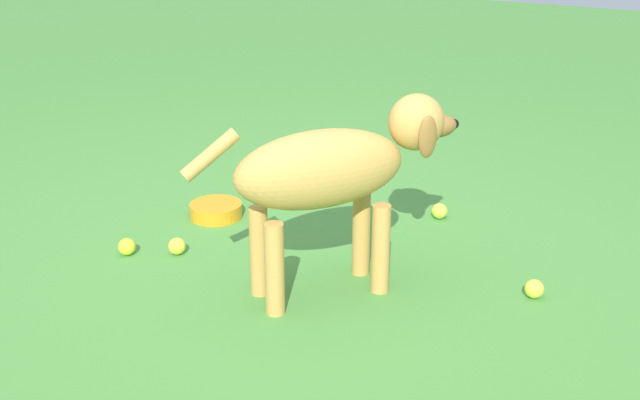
{
  "coord_description": "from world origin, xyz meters",
  "views": [
    {
      "loc": [
        -1.44,
        2.29,
        1.35
      ],
      "look_at": [
        -0.21,
        0.09,
        0.34
      ],
      "focal_mm": 46.06,
      "sensor_mm": 36.0,
      "label": 1
    }
  ],
  "objects_px": {
    "dog": "(336,170)",
    "tennis_ball_1": "(440,211)",
    "tennis_ball_3": "(534,289)",
    "water_bowl": "(216,210)",
    "tennis_ball_2": "(177,246)",
    "tennis_ball_4": "(298,185)",
    "tennis_ball_0": "(127,247)"
  },
  "relations": [
    {
      "from": "dog",
      "to": "water_bowl",
      "type": "relative_size",
      "value": 3.71
    },
    {
      "from": "dog",
      "to": "tennis_ball_1",
      "type": "xyz_separation_m",
      "value": [
        -0.09,
        -0.77,
        -0.41
      ]
    },
    {
      "from": "tennis_ball_1",
      "to": "tennis_ball_4",
      "type": "height_order",
      "value": "same"
    },
    {
      "from": "dog",
      "to": "tennis_ball_0",
      "type": "bearing_deg",
      "value": 137.01
    },
    {
      "from": "tennis_ball_0",
      "to": "tennis_ball_2",
      "type": "height_order",
      "value": "same"
    },
    {
      "from": "tennis_ball_2",
      "to": "water_bowl",
      "type": "relative_size",
      "value": 0.3
    },
    {
      "from": "dog",
      "to": "tennis_ball_4",
      "type": "xyz_separation_m",
      "value": [
        0.59,
        -0.75,
        -0.41
      ]
    },
    {
      "from": "tennis_ball_0",
      "to": "water_bowl",
      "type": "distance_m",
      "value": 0.47
    },
    {
      "from": "tennis_ball_0",
      "to": "water_bowl",
      "type": "bearing_deg",
      "value": -99.32
    },
    {
      "from": "tennis_ball_3",
      "to": "tennis_ball_1",
      "type": "bearing_deg",
      "value": -42.54
    },
    {
      "from": "dog",
      "to": "tennis_ball_4",
      "type": "bearing_deg",
      "value": 75.6
    },
    {
      "from": "dog",
      "to": "tennis_ball_3",
      "type": "relative_size",
      "value": 12.36
    },
    {
      "from": "tennis_ball_3",
      "to": "water_bowl",
      "type": "xyz_separation_m",
      "value": [
        1.36,
        -0.05,
        -0.0
      ]
    },
    {
      "from": "tennis_ball_3",
      "to": "water_bowl",
      "type": "height_order",
      "value": "tennis_ball_3"
    },
    {
      "from": "tennis_ball_0",
      "to": "tennis_ball_4",
      "type": "distance_m",
      "value": 0.92
    },
    {
      "from": "tennis_ball_2",
      "to": "tennis_ball_1",
      "type": "bearing_deg",
      "value": -132.35
    },
    {
      "from": "tennis_ball_2",
      "to": "tennis_ball_3",
      "type": "bearing_deg",
      "value": -165.91
    },
    {
      "from": "tennis_ball_0",
      "to": "tennis_ball_4",
      "type": "relative_size",
      "value": 1.0
    },
    {
      "from": "dog",
      "to": "tennis_ball_1",
      "type": "height_order",
      "value": "dog"
    },
    {
      "from": "tennis_ball_3",
      "to": "tennis_ball_4",
      "type": "bearing_deg",
      "value": -21.2
    },
    {
      "from": "tennis_ball_1",
      "to": "tennis_ball_2",
      "type": "bearing_deg",
      "value": 47.65
    },
    {
      "from": "tennis_ball_2",
      "to": "tennis_ball_4",
      "type": "distance_m",
      "value": 0.79
    },
    {
      "from": "water_bowl",
      "to": "tennis_ball_2",
      "type": "bearing_deg",
      "value": 103.21
    },
    {
      "from": "tennis_ball_4",
      "to": "tennis_ball_1",
      "type": "bearing_deg",
      "value": -178.24
    },
    {
      "from": "tennis_ball_2",
      "to": "tennis_ball_3",
      "type": "relative_size",
      "value": 1.0
    },
    {
      "from": "tennis_ball_2",
      "to": "water_bowl",
      "type": "distance_m",
      "value": 0.38
    },
    {
      "from": "tennis_ball_1",
      "to": "tennis_ball_2",
      "type": "height_order",
      "value": "same"
    },
    {
      "from": "dog",
      "to": "tennis_ball_0",
      "type": "height_order",
      "value": "dog"
    },
    {
      "from": "dog",
      "to": "water_bowl",
      "type": "xyz_separation_m",
      "value": [
        0.74,
        -0.32,
        -0.41
      ]
    },
    {
      "from": "tennis_ball_1",
      "to": "tennis_ball_3",
      "type": "bearing_deg",
      "value": 137.46
    },
    {
      "from": "tennis_ball_2",
      "to": "tennis_ball_0",
      "type": "bearing_deg",
      "value": 30.66
    },
    {
      "from": "dog",
      "to": "tennis_ball_0",
      "type": "xyz_separation_m",
      "value": [
        0.82,
        0.14,
        -0.41
      ]
    }
  ]
}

